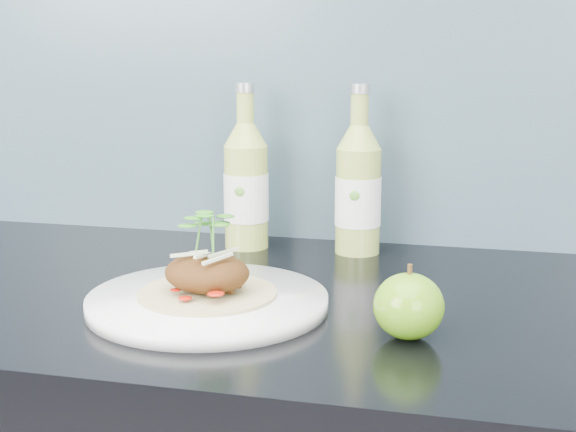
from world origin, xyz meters
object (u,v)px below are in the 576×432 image
dinner_plate (208,302)px  green_apple (409,306)px  cider_bottle_left (246,186)px  cider_bottle_right (358,190)px

dinner_plate → green_apple: green_apple is taller
green_apple → cider_bottle_left: size_ratio=0.32×
dinner_plate → cider_bottle_right: 0.33m
dinner_plate → cider_bottle_right: size_ratio=1.45×
green_apple → cider_bottle_left: 0.43m
dinner_plate → cider_bottle_left: bearing=98.0°
dinner_plate → cider_bottle_right: cider_bottle_right is taller
green_apple → dinner_plate: bearing=169.8°
dinner_plate → cider_bottle_left: (-0.04, 0.29, 0.08)m
cider_bottle_left → cider_bottle_right: same height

